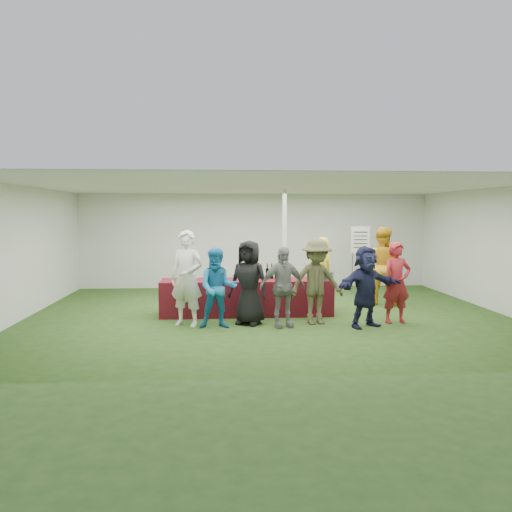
{
  "coord_description": "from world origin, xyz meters",
  "views": [
    {
      "loc": [
        -0.98,
        -10.35,
        2.17
      ],
      "look_at": [
        -0.25,
        0.08,
        1.25
      ],
      "focal_mm": 35.0,
      "sensor_mm": 36.0,
      "label": 1
    }
  ],
  "objects": [
    {
      "name": "staff_back",
      "position": [
        2.79,
        1.09,
        0.91
      ],
      "size": [
        1.11,
        1.03,
        1.83
      ],
      "primitive_type": "imported",
      "rotation": [
        0.0,
        0.0,
        2.65
      ],
      "color": "gold",
      "rests_on": "ground"
    },
    {
      "name": "wine_list_sign",
      "position": [
        2.69,
        2.55,
        1.32
      ],
      "size": [
        0.5,
        0.03,
        1.8
      ],
      "color": "slate",
      "rests_on": "ground"
    },
    {
      "name": "wine_bottles",
      "position": [
        0.11,
        0.22,
        0.87
      ],
      "size": [
        0.59,
        0.15,
        0.32
      ],
      "color": "black",
      "rests_on": "serving_table"
    },
    {
      "name": "wine_glasses",
      "position": [
        -0.88,
        -0.18,
        0.86
      ],
      "size": [
        2.79,
        0.13,
        0.16
      ],
      "color": "silver",
      "rests_on": "serving_table"
    },
    {
      "name": "customer_1",
      "position": [
        -1.05,
        -1.09,
        0.75
      ],
      "size": [
        0.74,
        0.58,
        1.51
      ],
      "primitive_type": "imported",
      "rotation": [
        0.0,
        0.0,
        -0.01
      ],
      "color": "#1B75B3",
      "rests_on": "ground"
    },
    {
      "name": "bar_towel",
      "position": [
        1.07,
        0.13,
        0.77
      ],
      "size": [
        0.25,
        0.18,
        0.03
      ],
      "primitive_type": "cube",
      "color": "white",
      "rests_on": "serving_table"
    },
    {
      "name": "ground",
      "position": [
        0.0,
        0.0,
        0.0
      ],
      "size": [
        60.0,
        60.0,
        0.0
      ],
      "primitive_type": "plane",
      "color": "#284719",
      "rests_on": "ground"
    },
    {
      "name": "water_bottle",
      "position": [
        -0.42,
        0.16,
        0.85
      ],
      "size": [
        0.07,
        0.07,
        0.23
      ],
      "color": "silver",
      "rests_on": "serving_table"
    },
    {
      "name": "customer_6",
      "position": [
        2.44,
        -0.92,
        0.8
      ],
      "size": [
        0.64,
        0.47,
        1.59
      ],
      "primitive_type": "imported",
      "rotation": [
        0.0,
        0.0,
        0.16
      ],
      "color": "maroon",
      "rests_on": "ground"
    },
    {
      "name": "customer_2",
      "position": [
        -0.45,
        -0.81,
        0.81
      ],
      "size": [
        0.95,
        0.83,
        1.63
      ],
      "primitive_type": "imported",
      "rotation": [
        0.0,
        0.0,
        -0.48
      ],
      "color": "black",
      "rests_on": "ground"
    },
    {
      "name": "tent",
      "position": [
        0.5,
        1.2,
        1.35
      ],
      "size": [
        10.0,
        10.0,
        10.0
      ],
      "color": "white",
      "rests_on": "ground"
    },
    {
      "name": "customer_3",
      "position": [
        0.17,
        -1.09,
        0.76
      ],
      "size": [
        0.95,
        0.56,
        1.52
      ],
      "primitive_type": "imported",
      "rotation": [
        0.0,
        0.0,
        0.22
      ],
      "color": "slate",
      "rests_on": "ground"
    },
    {
      "name": "staff_pourer",
      "position": [
        1.28,
        0.74,
        0.8
      ],
      "size": [
        0.69,
        0.58,
        1.61
      ],
      "primitive_type": "imported",
      "rotation": [
        0.0,
        0.0,
        3.54
      ],
      "color": "yellow",
      "rests_on": "ground"
    },
    {
      "name": "serving_table",
      "position": [
        -0.45,
        0.08,
        0.38
      ],
      "size": [
        3.6,
        0.8,
        0.75
      ],
      "primitive_type": "cube",
      "color": "maroon",
      "rests_on": "ground"
    },
    {
      "name": "dump_bucket",
      "position": [
        1.23,
        -0.14,
        0.84
      ],
      "size": [
        0.27,
        0.27,
        0.18
      ],
      "primitive_type": "cylinder",
      "color": "slate",
      "rests_on": "serving_table"
    },
    {
      "name": "customer_4",
      "position": [
        0.86,
        -0.89,
        0.83
      ],
      "size": [
        1.18,
        0.82,
        1.66
      ],
      "primitive_type": "imported",
      "rotation": [
        0.0,
        0.0,
        0.2
      ],
      "color": "#484729",
      "rests_on": "ground"
    },
    {
      "name": "customer_0",
      "position": [
        -1.63,
        -0.87,
        0.91
      ],
      "size": [
        0.79,
        0.67,
        1.83
      ],
      "primitive_type": "imported",
      "rotation": [
        0.0,
        0.0,
        -0.42
      ],
      "color": "silver",
      "rests_on": "ground"
    },
    {
      "name": "customer_5",
      "position": [
        1.74,
        -1.22,
        0.77
      ],
      "size": [
        1.49,
        1.01,
        1.55
      ],
      "primitive_type": "imported",
      "rotation": [
        0.0,
        0.0,
        0.42
      ],
      "color": "#181B39",
      "rests_on": "ground"
    }
  ]
}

